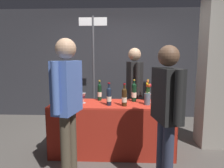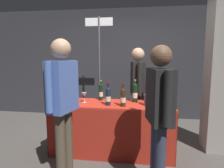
% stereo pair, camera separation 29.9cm
% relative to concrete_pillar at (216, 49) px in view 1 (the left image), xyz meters
% --- Properties ---
extents(ground_plane, '(12.00, 12.00, 0.00)m').
position_rel_concrete_pillar_xyz_m(ground_plane, '(-1.67, -0.35, -1.63)').
color(ground_plane, '#514C47').
extents(back_partition, '(7.42, 0.12, 2.66)m').
position_rel_concrete_pillar_xyz_m(back_partition, '(-1.67, 1.63, -0.30)').
color(back_partition, '#2D2D33').
rests_on(back_partition, ground_plane).
extents(concrete_pillar, '(0.41, 0.41, 3.27)m').
position_rel_concrete_pillar_xyz_m(concrete_pillar, '(0.00, 0.00, 0.00)').
color(concrete_pillar, gray).
rests_on(concrete_pillar, ground_plane).
extents(tasting_table, '(1.87, 0.63, 0.80)m').
position_rel_concrete_pillar_xyz_m(tasting_table, '(-1.67, -0.35, -1.09)').
color(tasting_table, red).
rests_on(tasting_table, ground_plane).
extents(featured_wine_bottle, '(0.08, 0.08, 0.32)m').
position_rel_concrete_pillar_xyz_m(featured_wine_bottle, '(-2.33, -0.27, -0.70)').
color(featured_wine_bottle, '#38230F').
rests_on(featured_wine_bottle, tasting_table).
extents(display_bottle_0, '(0.07, 0.07, 0.34)m').
position_rel_concrete_pillar_xyz_m(display_bottle_0, '(-1.71, -0.48, -0.70)').
color(display_bottle_0, '#192333').
rests_on(display_bottle_0, tasting_table).
extents(display_bottle_1, '(0.07, 0.07, 0.33)m').
position_rel_concrete_pillar_xyz_m(display_bottle_1, '(-0.94, -0.53, -0.69)').
color(display_bottle_1, '#38230F').
rests_on(display_bottle_1, tasting_table).
extents(display_bottle_2, '(0.08, 0.08, 0.31)m').
position_rel_concrete_pillar_xyz_m(display_bottle_2, '(-2.32, -0.41, -0.71)').
color(display_bottle_2, '#38230F').
rests_on(display_bottle_2, tasting_table).
extents(display_bottle_3, '(0.07, 0.07, 0.33)m').
position_rel_concrete_pillar_xyz_m(display_bottle_3, '(-1.88, -0.15, -0.69)').
color(display_bottle_3, black).
rests_on(display_bottle_3, tasting_table).
extents(display_bottle_4, '(0.08, 0.08, 0.33)m').
position_rel_concrete_pillar_xyz_m(display_bottle_4, '(-1.49, -0.51, -0.70)').
color(display_bottle_4, '#38230F').
rests_on(display_bottle_4, tasting_table).
extents(display_bottle_5, '(0.08, 0.08, 0.36)m').
position_rel_concrete_pillar_xyz_m(display_bottle_5, '(-1.32, -0.20, -0.69)').
color(display_bottle_5, black).
rests_on(display_bottle_5, tasting_table).
extents(display_bottle_6, '(0.07, 0.07, 0.35)m').
position_rel_concrete_pillar_xyz_m(display_bottle_6, '(-1.10, -0.15, -0.69)').
color(display_bottle_6, black).
rests_on(display_bottle_6, tasting_table).
extents(wine_glass_near_vendor, '(0.07, 0.07, 0.14)m').
position_rel_concrete_pillar_xyz_m(wine_glass_near_vendor, '(-1.05, -0.26, -0.74)').
color(wine_glass_near_vendor, silver).
rests_on(wine_glass_near_vendor, tasting_table).
extents(wine_glass_mid, '(0.08, 0.08, 0.16)m').
position_rel_concrete_pillar_xyz_m(wine_glass_mid, '(-2.11, -0.34, -0.72)').
color(wine_glass_mid, silver).
rests_on(wine_glass_mid, tasting_table).
extents(flower_vase, '(0.10, 0.09, 0.38)m').
position_rel_concrete_pillar_xyz_m(flower_vase, '(-1.14, -0.42, -0.71)').
color(flower_vase, slate).
rests_on(flower_vase, tasting_table).
extents(brochure_stand, '(0.14, 0.12, 0.13)m').
position_rel_concrete_pillar_xyz_m(brochure_stand, '(-0.91, -0.16, -0.77)').
color(brochure_stand, silver).
rests_on(brochure_stand, tasting_table).
extents(vendor_presenter, '(0.27, 0.63, 1.66)m').
position_rel_concrete_pillar_xyz_m(vendor_presenter, '(-1.29, 0.22, -0.63)').
color(vendor_presenter, '#4C4233').
rests_on(vendor_presenter, ground_plane).
extents(taster_foreground_right, '(0.29, 0.55, 1.72)m').
position_rel_concrete_pillar_xyz_m(taster_foreground_right, '(-2.16, -1.09, -0.60)').
color(taster_foreground_right, '#4C4233').
rests_on(taster_foreground_right, ground_plane).
extents(taster_foreground_left, '(0.29, 0.57, 1.63)m').
position_rel_concrete_pillar_xyz_m(taster_foreground_left, '(-1.04, -1.21, -0.66)').
color(taster_foreground_left, '#2D3347').
rests_on(taster_foreground_left, ground_plane).
extents(booth_signpost, '(0.57, 0.04, 2.33)m').
position_rel_concrete_pillar_xyz_m(booth_signpost, '(-2.11, 0.80, -0.21)').
color(booth_signpost, '#47474C').
rests_on(booth_signpost, ground_plane).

